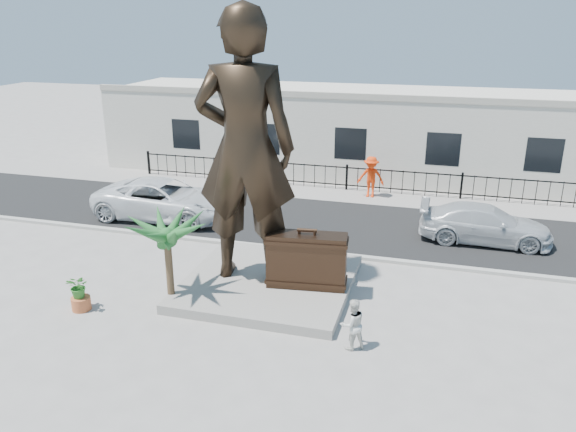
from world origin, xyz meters
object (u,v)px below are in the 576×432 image
(tourist, at_px, (353,324))
(car_white, at_px, (164,199))
(suitcase, at_px, (307,260))
(statue, at_px, (245,149))

(tourist, bearing_deg, car_white, -74.72)
(suitcase, xyz_separation_m, car_white, (-7.57, 5.22, -0.31))
(car_white, bearing_deg, tourist, -130.14)
(statue, xyz_separation_m, tourist, (3.89, -2.88, -3.77))
(statue, bearing_deg, car_white, -50.25)
(statue, distance_m, suitcase, 3.89)
(suitcase, height_order, car_white, suitcase)
(car_white, bearing_deg, suitcase, -124.98)
(statue, xyz_separation_m, suitcase, (2.01, -0.24, -3.32))
(suitcase, distance_m, tourist, 3.27)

